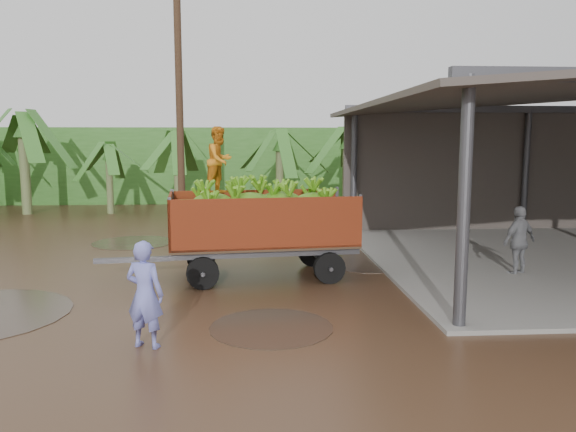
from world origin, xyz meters
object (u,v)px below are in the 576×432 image
Objects in this scene: banana_trailer at (261,222)px; man_grey at (519,241)px; man_blue at (145,294)px; utility_pole at (180,105)px.

man_grey is (5.70, -0.37, -0.43)m from banana_trailer.
man_blue is 1.00× the size of man_grey.
man_blue is at bearing 2.48° from man_grey.
banana_trailer is 4.55m from man_blue.
banana_trailer is at bearing -93.48° from man_blue.
man_grey is at bearing -133.61° from man_blue.
man_blue is (-1.76, -4.17, -0.43)m from banana_trailer.
banana_trailer is 3.55× the size of man_blue.
utility_pole reaches higher than man_grey.
utility_pole reaches higher than man_blue.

